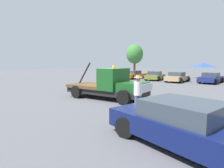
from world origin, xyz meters
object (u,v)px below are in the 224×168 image
(parked_car_orange, at_px, (135,75))
(parked_car_navy, at_px, (211,78))
(parked_car_olive, at_px, (155,76))
(canopy_tent_blue, at_px, (203,65))
(parked_car_tan, at_px, (177,77))
(foreground_car, at_px, (188,125))
(person_near_truck, at_px, (138,91))
(tow_truck, at_px, (111,86))
(tree_center, at_px, (135,54))

(parked_car_orange, bearing_deg, parked_car_navy, -85.39)
(parked_car_olive, height_order, canopy_tent_blue, canopy_tent_blue)
(parked_car_tan, distance_m, parked_car_navy, 4.04)
(parked_car_orange, bearing_deg, foreground_car, -141.33)
(foreground_car, xyz_separation_m, person_near_truck, (-2.99, 2.38, 0.43))
(parked_car_orange, relative_size, parked_car_navy, 1.04)
(tow_truck, height_order, parked_car_navy, tow_truck)
(tow_truck, relative_size, canopy_tent_blue, 1.94)
(person_near_truck, bearing_deg, tree_center, -45.11)
(parked_car_tan, relative_size, tree_center, 0.61)
(parked_car_orange, xyz_separation_m, parked_car_olive, (3.80, -0.43, -0.00))
(parked_car_olive, xyz_separation_m, parked_car_tan, (3.51, -0.79, 0.00))
(parked_car_olive, xyz_separation_m, canopy_tent_blue, (5.05, 7.57, 1.62))
(parked_car_olive, relative_size, parked_car_tan, 1.03)
(parked_car_olive, bearing_deg, tow_truck, -173.80)
(person_near_truck, height_order, parked_car_navy, person_near_truck)
(parked_car_tan, bearing_deg, tow_truck, -176.80)
(parked_car_olive, bearing_deg, parked_car_navy, -93.59)
(parked_car_orange, bearing_deg, canopy_tent_blue, -46.54)
(tree_center, bearing_deg, parked_car_tan, -42.15)
(person_near_truck, bearing_deg, parked_car_tan, -64.77)
(foreground_car, xyz_separation_m, parked_car_navy, (-2.37, 19.99, -0.00))
(canopy_tent_blue, relative_size, tree_center, 0.43)
(foreground_car, relative_size, canopy_tent_blue, 1.71)
(foreground_car, relative_size, person_near_truck, 2.86)
(foreground_car, xyz_separation_m, parked_car_tan, (-6.22, 18.76, -0.00))
(parked_car_olive, height_order, tree_center, tree_center)
(foreground_car, distance_m, parked_car_tan, 19.76)
(parked_car_orange, height_order, canopy_tent_blue, canopy_tent_blue)
(person_near_truck, height_order, parked_car_tan, person_near_truck)
(foreground_car, height_order, canopy_tent_blue, canopy_tent_blue)
(parked_car_tan, height_order, parked_car_navy, same)
(tow_truck, xyz_separation_m, tree_center, (-14.31, 27.45, 3.86))
(tow_truck, height_order, parked_car_olive, tow_truck)
(tow_truck, xyz_separation_m, parked_car_tan, (-0.10, 14.59, -0.27))
(parked_car_orange, relative_size, parked_car_tan, 1.15)
(person_near_truck, xyz_separation_m, parked_car_olive, (-6.74, 17.18, -0.44))
(tree_center, bearing_deg, parked_car_navy, -32.79)
(foreground_car, relative_size, parked_car_olive, 1.17)
(parked_car_orange, bearing_deg, tree_center, 35.26)
(canopy_tent_blue, bearing_deg, parked_car_olive, -123.73)
(person_near_truck, bearing_deg, foreground_car, 155.57)
(foreground_car, bearing_deg, parked_car_olive, 130.15)
(foreground_car, distance_m, person_near_truck, 3.84)
(canopy_tent_blue, height_order, tree_center, tree_center)
(tow_truck, xyz_separation_m, canopy_tent_blue, (1.45, 22.95, 1.36))
(parked_car_tan, bearing_deg, parked_car_navy, -69.44)
(person_near_truck, distance_m, parked_car_tan, 16.70)
(person_near_truck, bearing_deg, parked_car_navy, -77.93)
(canopy_tent_blue, bearing_deg, person_near_truck, -86.10)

